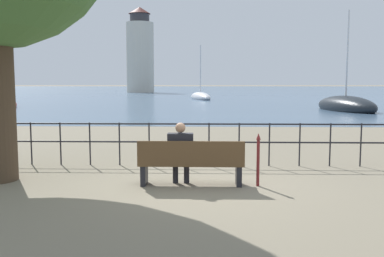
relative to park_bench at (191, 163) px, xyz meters
The scene contains 10 objects.
ground_plane 0.45m from the park_bench, 90.00° to the left, with size 1000.00×1000.00×0.00m, color #7A705B.
harbor_water 161.54m from the park_bench, 90.00° to the left, with size 600.00×300.00×0.01m.
park_bench is the anchor object (origin of this frame).
seated_person_left 0.33m from the park_bench, 159.90° to the left, with size 0.50×0.35×1.24m.
promenade_railing 2.09m from the park_bench, 90.00° to the left, with size 13.92×0.04×1.05m.
closed_umbrella 1.31m from the park_bench, ahead, with size 0.09×0.09×1.04m.
sailboat_0 31.90m from the park_bench, 121.22° to the left, with size 4.49×7.16×8.81m.
sailboat_1 26.03m from the park_bench, 65.87° to the left, with size 3.70×7.91×7.79m.
sailboat_2 46.51m from the park_bench, 90.48° to the left, with size 3.60×8.84×7.24m.
harbor_lighthouse 89.55m from the park_bench, 99.30° to the left, with size 6.12×6.12×18.85m.
Camera 1 is at (0.28, -8.29, 2.00)m, focal length 40.00 mm.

